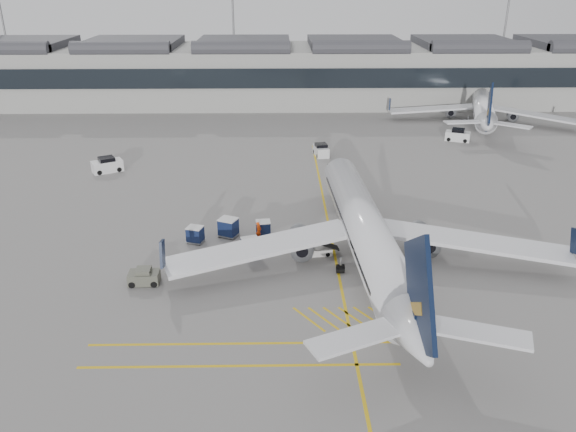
{
  "coord_description": "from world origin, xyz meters",
  "views": [
    {
      "loc": [
        4.79,
        -43.39,
        24.57
      ],
      "look_at": [
        5.58,
        3.79,
        4.0
      ],
      "focal_mm": 35.0,
      "sensor_mm": 36.0,
      "label": 1
    }
  ],
  "objects_px": {
    "airliner_main": "(366,232)",
    "pushback_tug": "(144,277)",
    "ramp_agent_b": "(257,240)",
    "belt_loader": "(312,249)",
    "baggage_cart_a": "(263,228)",
    "ramp_agent_a": "(259,231)"
  },
  "relations": [
    {
      "from": "baggage_cart_a",
      "to": "pushback_tug",
      "type": "bearing_deg",
      "value": -142.5
    },
    {
      "from": "belt_loader",
      "to": "ramp_agent_a",
      "type": "xyz_separation_m",
      "value": [
        -5.14,
        3.2,
        0.46
      ]
    },
    {
      "from": "ramp_agent_b",
      "to": "belt_loader",
      "type": "bearing_deg",
      "value": 139.1
    },
    {
      "from": "airliner_main",
      "to": "pushback_tug",
      "type": "relative_size",
      "value": 15.18
    },
    {
      "from": "ramp_agent_b",
      "to": "airliner_main",
      "type": "bearing_deg",
      "value": 137.39
    },
    {
      "from": "belt_loader",
      "to": "baggage_cart_a",
      "type": "distance_m",
      "value": 6.26
    },
    {
      "from": "ramp_agent_b",
      "to": "pushback_tug",
      "type": "height_order",
      "value": "ramp_agent_b"
    },
    {
      "from": "airliner_main",
      "to": "ramp_agent_a",
      "type": "height_order",
      "value": "airliner_main"
    },
    {
      "from": "airliner_main",
      "to": "ramp_agent_b",
      "type": "distance_m",
      "value": 10.69
    },
    {
      "from": "airliner_main",
      "to": "pushback_tug",
      "type": "xyz_separation_m",
      "value": [
        -19.42,
        -3.51,
        -2.47
      ]
    },
    {
      "from": "ramp_agent_a",
      "to": "ramp_agent_b",
      "type": "xyz_separation_m",
      "value": [
        -0.08,
        -1.73,
        -0.13
      ]
    },
    {
      "from": "ramp_agent_a",
      "to": "ramp_agent_b",
      "type": "height_order",
      "value": "ramp_agent_a"
    },
    {
      "from": "pushback_tug",
      "to": "baggage_cart_a",
      "type": "bearing_deg",
      "value": 41.34
    },
    {
      "from": "baggage_cart_a",
      "to": "pushback_tug",
      "type": "height_order",
      "value": "baggage_cart_a"
    },
    {
      "from": "baggage_cart_a",
      "to": "ramp_agent_a",
      "type": "height_order",
      "value": "ramp_agent_a"
    },
    {
      "from": "ramp_agent_b",
      "to": "ramp_agent_a",
      "type": "bearing_deg",
      "value": -117.92
    },
    {
      "from": "airliner_main",
      "to": "belt_loader",
      "type": "distance_m",
      "value": 5.66
    },
    {
      "from": "belt_loader",
      "to": "ramp_agent_a",
      "type": "relative_size",
      "value": 2.25
    },
    {
      "from": "airliner_main",
      "to": "ramp_agent_a",
      "type": "relative_size",
      "value": 20.7
    },
    {
      "from": "belt_loader",
      "to": "ramp_agent_a",
      "type": "distance_m",
      "value": 6.07
    },
    {
      "from": "airliner_main",
      "to": "ramp_agent_b",
      "type": "relative_size",
      "value": 24.06
    },
    {
      "from": "belt_loader",
      "to": "baggage_cart_a",
      "type": "xyz_separation_m",
      "value": [
        -4.71,
        4.11,
        0.36
      ]
    }
  ]
}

